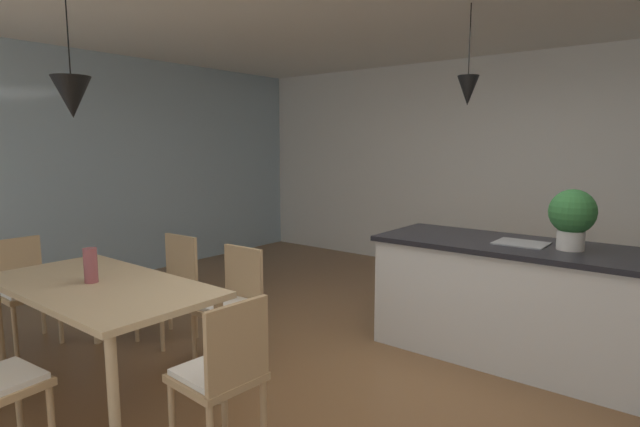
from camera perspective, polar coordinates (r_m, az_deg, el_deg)
ground_plane at (r=3.74m, az=8.13°, el=-18.50°), size 10.00×8.40×0.04m
wall_back_kitchen at (r=6.39m, az=23.35°, el=4.70°), size 10.00×0.12×2.70m
window_wall_left_glazing at (r=6.43m, az=-24.75°, el=4.63°), size 0.06×8.40×2.70m
dining_table at (r=3.65m, az=-23.94°, el=-8.40°), size 1.71×0.87×0.73m
chair_window_end at (r=4.78m, az=-30.74°, el=-7.31°), size 0.41×0.41×0.87m
chair_far_right at (r=3.83m, az=-10.11°, el=-9.91°), size 0.41×0.41×0.87m
chair_kitchen_end at (r=2.74m, az=-11.12°, el=-17.39°), size 0.42×0.42×0.87m
chair_far_left at (r=4.41m, az=-16.84°, el=-7.72°), size 0.42×0.42×0.87m
kitchen_island at (r=4.15m, az=20.66°, el=-9.09°), size 1.97×0.84×0.91m
pendant_over_table at (r=3.45m, az=-26.55°, el=11.87°), size 0.23×0.23×0.90m
pendant_over_island_main at (r=4.12m, az=16.58°, el=13.38°), size 0.17×0.17×0.76m
potted_plant_on_island at (r=3.90m, az=26.94°, el=-0.19°), size 0.32×0.32×0.43m
vase_on_dining_table at (r=3.64m, az=-24.80°, el=-5.41°), size 0.09×0.09×0.23m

